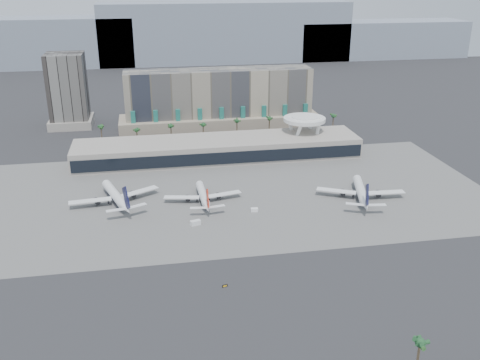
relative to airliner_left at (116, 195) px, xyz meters
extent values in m
plane|color=#232326|center=(58.48, -53.17, -4.02)|extent=(900.00, 900.00, 0.00)
cube|color=#5B5B59|center=(58.48, 1.83, -3.99)|extent=(260.00, 130.00, 0.06)
cube|color=gray|center=(-121.52, 416.83, 23.48)|extent=(260.00, 60.00, 55.00)
cube|color=gray|center=(118.48, 416.83, 30.98)|extent=(300.00, 60.00, 70.00)
cube|color=gray|center=(318.48, 416.83, 18.48)|extent=(220.00, 60.00, 45.00)
cube|color=tan|center=(68.48, 121.83, 16.98)|extent=(130.00, 22.00, 42.00)
cube|color=tan|center=(68.48, 119.83, 0.98)|extent=(140.00, 30.00, 10.00)
cube|color=#1F6C5F|center=(8.48, 109.83, 4.98)|extent=(3.00, 2.00, 18.00)
cube|color=#1F6C5F|center=(23.48, 109.83, 4.98)|extent=(3.00, 2.00, 18.00)
cube|color=#1F6C5F|center=(38.48, 109.83, 4.98)|extent=(3.00, 2.00, 18.00)
cube|color=#1F6C5F|center=(53.48, 109.83, 4.98)|extent=(3.00, 2.00, 18.00)
cube|color=#1F6C5F|center=(68.48, 109.83, 4.98)|extent=(3.00, 2.00, 18.00)
cube|color=#1F6C5F|center=(83.48, 109.83, 4.98)|extent=(3.00, 2.00, 18.00)
cube|color=#1F6C5F|center=(98.48, 109.83, 4.98)|extent=(3.00, 2.00, 18.00)
cube|color=#1F6C5F|center=(113.48, 109.83, 4.98)|extent=(3.00, 2.00, 18.00)
cube|color=#1F6C5F|center=(128.48, 109.83, 4.98)|extent=(3.00, 2.00, 18.00)
cube|color=black|center=(-36.52, 146.83, 21.98)|extent=(26.00, 26.00, 52.00)
cube|color=#A8A094|center=(-36.52, 146.83, -1.02)|extent=(30.00, 30.00, 6.00)
cube|color=#A8A094|center=(58.48, 56.83, 1.98)|extent=(170.00, 32.00, 12.00)
cube|color=black|center=(58.48, 40.63, 1.48)|extent=(168.00, 0.60, 7.00)
cube|color=black|center=(58.48, 56.83, 9.23)|extent=(170.00, 12.00, 2.50)
cylinder|color=white|center=(119.84, 69.19, 6.98)|extent=(6.98, 6.99, 21.89)
cylinder|color=white|center=(107.11, 69.19, 6.98)|extent=(6.98, 6.99, 21.89)
cylinder|color=white|center=(107.11, 56.47, 6.98)|extent=(6.98, 6.99, 21.89)
cylinder|color=white|center=(119.84, 56.47, 6.98)|extent=(6.98, 6.99, 21.89)
cylinder|color=white|center=(113.48, 62.83, 15.98)|extent=(26.00, 26.00, 2.20)
cylinder|color=white|center=(113.48, 62.83, 17.28)|extent=(16.00, 16.00, 1.20)
cylinder|color=brown|center=(-11.52, 91.83, 1.98)|extent=(0.70, 0.70, 12.00)
sphere|color=#1E4C26|center=(-11.52, 91.83, 7.68)|extent=(2.80, 2.80, 2.80)
cylinder|color=brown|center=(10.48, 91.83, 1.98)|extent=(0.70, 0.70, 12.00)
sphere|color=#1E4C26|center=(10.48, 91.83, 7.68)|extent=(2.80, 2.80, 2.80)
cylinder|color=brown|center=(32.48, 91.83, 1.98)|extent=(0.70, 0.70, 12.00)
sphere|color=#1E4C26|center=(32.48, 91.83, 7.68)|extent=(2.80, 2.80, 2.80)
cylinder|color=brown|center=(53.48, 91.83, 1.98)|extent=(0.70, 0.70, 12.00)
sphere|color=#1E4C26|center=(53.48, 91.83, 7.68)|extent=(2.80, 2.80, 2.80)
cylinder|color=brown|center=(76.48, 91.83, 1.98)|extent=(0.70, 0.70, 12.00)
sphere|color=#1E4C26|center=(76.48, 91.83, 7.68)|extent=(2.80, 2.80, 2.80)
cylinder|color=brown|center=(98.48, 91.83, 1.98)|extent=(0.70, 0.70, 12.00)
sphere|color=#1E4C26|center=(98.48, 91.83, 7.68)|extent=(2.80, 2.80, 2.80)
cylinder|color=brown|center=(120.48, 91.83, 1.98)|extent=(0.70, 0.70, 12.00)
sphere|color=#1E4C26|center=(120.48, 91.83, 7.68)|extent=(2.80, 2.80, 2.80)
cylinder|color=brown|center=(143.48, 91.83, 1.98)|extent=(0.70, 0.70, 12.00)
sphere|color=#1E4C26|center=(143.48, 91.83, 7.68)|extent=(2.80, 2.80, 2.80)
cylinder|color=white|center=(-0.60, 1.88, -0.03)|extent=(13.41, 30.15, 4.43)
cylinder|color=#101136|center=(-0.60, 1.88, -0.19)|extent=(13.15, 29.55, 4.34)
cone|color=white|center=(-5.87, 18.40, -0.03)|extent=(5.74, 6.10, 4.43)
cone|color=white|center=(5.34, -16.74, 0.31)|extent=(7.26, 10.85, 4.43)
cube|color=white|center=(-11.88, -2.88, -0.69)|extent=(20.29, 6.39, 0.39)
cube|color=white|center=(11.35, 4.53, -0.69)|extent=(19.53, 13.73, 0.39)
cylinder|color=black|center=(-8.88, -1.34, -1.80)|extent=(3.67, 4.96, 2.44)
cylinder|color=black|center=(8.01, 4.05, -1.80)|extent=(3.67, 4.96, 2.44)
cube|color=#101136|center=(5.85, -18.33, 6.07)|extent=(3.59, 9.76, 11.67)
cube|color=white|center=(0.93, -19.31, 0.86)|extent=(9.15, 3.90, 0.28)
cube|color=white|center=(10.43, -16.28, 0.86)|extent=(9.05, 6.04, 0.28)
cylinder|color=black|center=(-4.19, 13.12, -3.13)|extent=(0.55, 0.55, 1.77)
cylinder|color=black|center=(-3.64, -0.25, -3.13)|extent=(0.78, 0.78, 1.77)
cylinder|color=black|center=(3.11, 1.91, -3.13)|extent=(0.78, 0.78, 1.77)
cylinder|color=white|center=(42.16, -4.23, -0.58)|extent=(4.23, 26.11, 3.82)
cylinder|color=#101136|center=(42.16, -4.23, -0.72)|extent=(4.14, 25.59, 3.74)
cone|color=white|center=(41.93, 10.71, -0.58)|extent=(3.89, 4.36, 3.82)
cone|color=white|center=(42.42, -21.08, -0.29)|extent=(3.96, 8.65, 3.82)
cube|color=white|center=(31.67, -5.35, -1.15)|extent=(17.61, 7.06, 0.33)
cube|color=white|center=(52.68, -5.02, -1.15)|extent=(17.61, 7.56, 0.33)
cylinder|color=black|center=(34.53, -4.83, -2.11)|extent=(2.16, 3.85, 2.10)
cylinder|color=black|center=(49.81, -4.59, -2.11)|extent=(2.16, 3.85, 2.10)
cube|color=red|center=(42.45, -22.51, 4.68)|extent=(0.61, 8.68, 10.06)
cube|color=white|center=(38.14, -22.10, 0.19)|extent=(7.84, 3.03, 0.24)
cube|color=white|center=(46.74, -21.96, 0.19)|extent=(7.87, 3.26, 0.24)
cylinder|color=black|center=(42.00, 5.93, -3.25)|extent=(0.48, 0.48, 1.53)
cylinder|color=black|center=(39.12, -5.23, -3.25)|extent=(0.67, 0.67, 1.53)
cylinder|color=black|center=(45.23, -5.14, -3.25)|extent=(0.67, 0.67, 1.53)
cylinder|color=white|center=(120.34, -13.92, -0.09)|extent=(11.99, 29.84, 4.36)
cylinder|color=#101136|center=(120.34, -13.92, -0.25)|extent=(11.75, 29.24, 4.27)
cone|color=white|center=(124.80, 2.53, -0.09)|extent=(5.49, 5.88, 4.36)
cone|color=white|center=(115.31, -32.48, 0.24)|extent=(6.78, 10.61, 4.36)
cube|color=white|center=(108.48, -11.83, -0.75)|extent=(19.45, 12.84, 0.38)
cube|color=white|center=(131.63, -18.11, -0.75)|extent=(19.83, 5.44, 0.38)
cylinder|color=black|center=(111.78, -12.16, -1.84)|extent=(3.46, 4.84, 2.40)
cylinder|color=black|center=(128.61, -16.73, -1.84)|extent=(3.46, 4.84, 2.40)
cube|color=#101136|center=(114.88, -34.06, 5.90)|extent=(3.12, 9.70, 11.48)
cube|color=white|center=(110.29, -32.25, 0.78)|extent=(8.96, 5.64, 0.27)
cube|color=white|center=(119.76, -34.81, 0.78)|extent=(8.95, 3.47, 0.27)
cylinder|color=black|center=(123.38, -2.73, -3.14)|extent=(0.55, 0.55, 1.74)
cylinder|color=black|center=(116.69, -14.06, -3.14)|extent=(0.76, 0.76, 1.74)
cylinder|color=black|center=(123.42, -15.88, -3.14)|extent=(0.76, 0.76, 1.74)
cube|color=silver|center=(35.80, -31.06, -2.92)|extent=(4.92, 3.40, 2.19)
cube|color=white|center=(64.57, -21.74, -3.16)|extent=(3.45, 2.14, 1.70)
cube|color=black|center=(41.15, -82.78, -3.56)|extent=(2.02, 0.73, 0.92)
cube|color=#C59317|center=(41.15, -82.95, -3.56)|extent=(1.44, 0.38, 0.55)
cylinder|color=black|center=(40.42, -82.78, -3.74)|extent=(0.11, 0.11, 0.55)
cylinder|color=black|center=(41.88, -82.78, -3.74)|extent=(0.11, 0.11, 0.55)
sphere|color=#1E4C26|center=(85.70, -139.08, 9.28)|extent=(2.80, 2.80, 2.80)
camera|label=1|loc=(17.31, -245.72, 102.64)|focal=40.00mm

